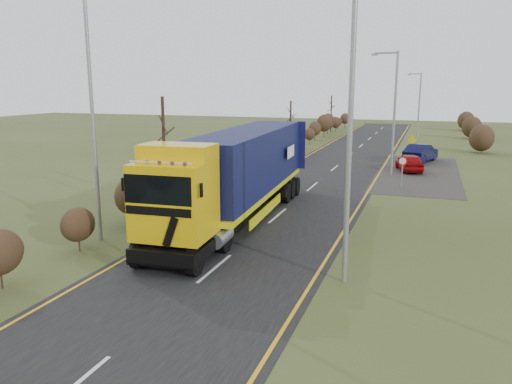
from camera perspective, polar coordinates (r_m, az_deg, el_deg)
The scene contains 14 objects.
ground at distance 22.21m, azimuth -0.52°, elevation -5.29°, with size 160.00×160.00×0.00m, color #38421C.
road at distance 31.49m, azimuth 5.64°, elevation -0.08°, with size 8.00×120.00×0.02m, color black.
layby at distance 40.49m, azimuth 18.04°, elevation 2.11°, with size 6.00×18.00×0.02m, color #2D2A28.
lane_markings at distance 31.20m, azimuth 5.51°, elevation -0.16°, with size 7.52×116.00×0.01m.
hedgerow at distance 31.20m, azimuth -6.00°, elevation 2.80°, with size 2.24×102.04×6.05m.
lorry at distance 24.44m, azimuth -1.91°, elevation 2.53°, with size 3.52×16.41×4.54m.
car_red_hatchback at distance 40.94m, azimuth 17.13°, elevation 3.25°, with size 1.64×4.07×1.39m, color #96070A.
car_blue_sedan at distance 46.15m, azimuth 18.30°, elevation 4.25°, with size 1.68×4.81×1.58m, color black.
streetlight_near at distance 16.56m, azimuth 10.26°, elevation 7.98°, with size 2.11×0.20×9.94m.
streetlight_mid at distance 38.20m, azimuth 15.40°, elevation 9.22°, with size 1.92×0.18×9.05m.
streetlight_far at distance 66.24m, azimuth 18.09°, elevation 9.66°, with size 1.74×0.18×8.11m.
left_pole at distance 22.08m, azimuth -18.12°, elevation 7.41°, with size 0.16×0.16×10.11m, color gray.
speed_sign at distance 33.97m, azimuth 16.38°, elevation 2.81°, with size 0.57×0.10×2.08m.
warning_board at distance 47.90m, azimuth 17.39°, elevation 5.20°, with size 0.81×0.11×2.12m.
Camera 1 is at (7.18, -19.93, 6.66)m, focal length 35.00 mm.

